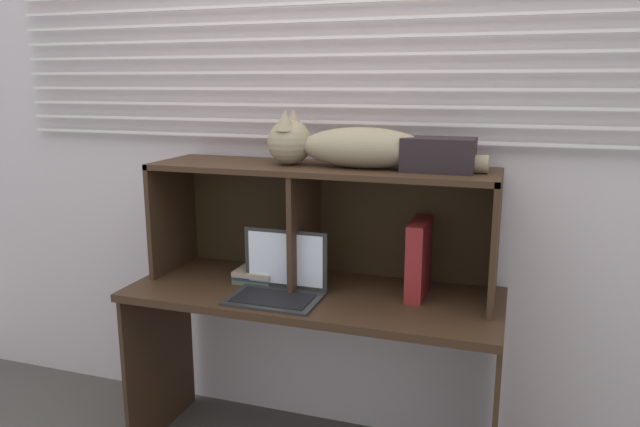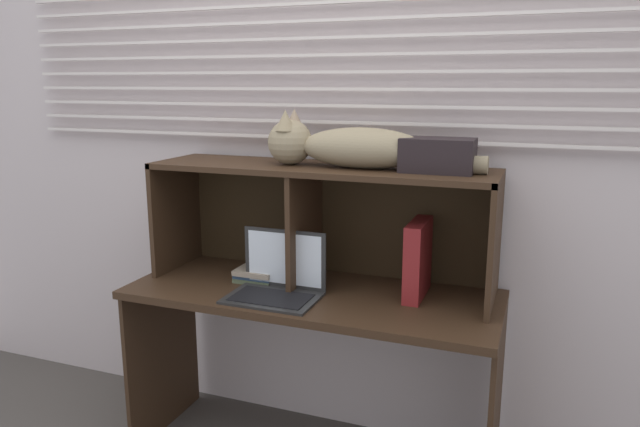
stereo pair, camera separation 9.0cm
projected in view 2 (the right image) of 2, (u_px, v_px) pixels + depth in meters
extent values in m
cube|color=beige|center=(340.00, 146.00, 2.46)|extent=(4.40, 0.04, 2.50)
cube|color=silver|center=(336.00, 139.00, 2.41)|extent=(2.98, 0.02, 0.01)
cube|color=silver|center=(336.00, 122.00, 2.39)|extent=(2.98, 0.02, 0.01)
cube|color=silver|center=(336.00, 106.00, 2.38)|extent=(2.98, 0.02, 0.01)
cube|color=silver|center=(336.00, 89.00, 2.37)|extent=(2.98, 0.02, 0.01)
cube|color=silver|center=(336.00, 72.00, 2.35)|extent=(2.98, 0.02, 0.01)
cube|color=silver|center=(336.00, 55.00, 2.34)|extent=(2.98, 0.02, 0.01)
cube|color=silver|center=(336.00, 37.00, 2.32)|extent=(2.98, 0.02, 0.01)
cube|color=silver|center=(336.00, 20.00, 2.31)|extent=(2.98, 0.02, 0.01)
cube|color=silver|center=(336.00, 2.00, 2.30)|extent=(2.98, 0.02, 0.01)
cube|color=#362416|center=(312.00, 294.00, 2.29)|extent=(1.42, 0.56, 0.03)
cube|color=#362416|center=(163.00, 353.00, 2.61)|extent=(0.02, 0.50, 0.69)
cube|color=#362416|center=(495.00, 415.00, 2.12)|extent=(0.02, 0.50, 0.69)
cube|color=#362416|center=(320.00, 169.00, 2.27)|extent=(1.33, 0.36, 0.02)
cube|color=#362416|center=(176.00, 213.00, 2.54)|extent=(0.02, 0.36, 0.47)
cube|color=#362416|center=(495.00, 242.00, 2.09)|extent=(0.02, 0.36, 0.47)
cube|color=#362416|center=(305.00, 227.00, 2.34)|extent=(0.02, 0.34, 0.45)
cube|color=#312313|center=(335.00, 217.00, 2.48)|extent=(1.33, 0.01, 0.47)
ellipsoid|color=gray|center=(362.00, 148.00, 2.19)|extent=(0.48, 0.18, 0.15)
sphere|color=gray|center=(290.00, 142.00, 2.29)|extent=(0.17, 0.17, 0.17)
cone|color=#968664|center=(285.00, 120.00, 2.23)|extent=(0.08, 0.08, 0.08)
cone|color=gray|center=(294.00, 119.00, 2.31)|extent=(0.08, 0.08, 0.08)
cylinder|color=gray|center=(451.00, 164.00, 2.09)|extent=(0.25, 0.06, 0.06)
cube|color=#262626|center=(272.00, 298.00, 2.19)|extent=(0.33, 0.24, 0.01)
cube|color=#262626|center=(285.00, 259.00, 2.27)|extent=(0.33, 0.01, 0.23)
cube|color=white|center=(284.00, 259.00, 2.27)|extent=(0.30, 0.00, 0.20)
cube|color=black|center=(271.00, 297.00, 2.18)|extent=(0.28, 0.17, 0.00)
cube|color=maroon|center=(418.00, 259.00, 2.20)|extent=(0.06, 0.24, 0.29)
cube|color=#536044|center=(264.00, 274.00, 2.45)|extent=(0.16, 0.24, 0.02)
cube|color=#324C72|center=(264.00, 270.00, 2.45)|extent=(0.16, 0.24, 0.02)
cube|color=gray|center=(263.00, 267.00, 2.44)|extent=(0.16, 0.24, 0.02)
cube|color=black|center=(438.00, 155.00, 2.10)|extent=(0.26, 0.15, 0.12)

